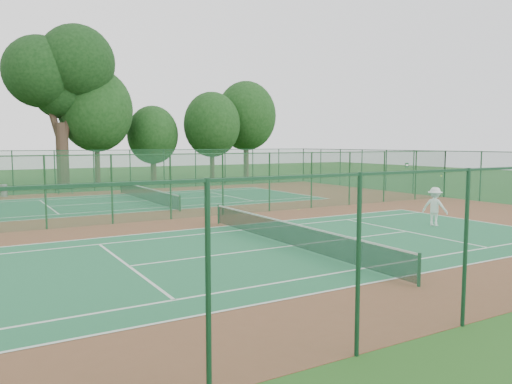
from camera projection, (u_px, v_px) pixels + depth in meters
ground at (198, 217)px, 27.26m from camera, size 120.00×120.00×0.00m
red_pad at (198, 217)px, 27.26m from camera, size 40.00×36.00×0.01m
court_near at (290, 246)px, 19.53m from camera, size 23.77×10.97×0.01m
court_far at (146, 201)px, 34.99m from camera, size 23.77×10.97×0.01m
fence_north at (112, 170)px, 42.56m from camera, size 40.00×0.09×3.50m
fence_south at (508, 241)px, 11.63m from camera, size 40.00×0.09×3.50m
fence_east at (445, 174)px, 37.14m from camera, size 0.09×36.00×3.50m
fence_divider at (197, 185)px, 27.09m from camera, size 40.00×0.09×3.50m
tennis_net_near at (291, 233)px, 19.48m from camera, size 0.10×12.90×0.97m
tennis_net_far at (146, 193)px, 34.94m from camera, size 0.10×12.90×0.97m
player_near at (435, 207)px, 24.22m from camera, size 1.12×1.40×1.89m
trash_bin at (4, 191)px, 37.71m from camera, size 0.58×0.58×0.91m
bench at (65, 189)px, 39.69m from camera, size 1.31×0.47×0.79m
stray_ball_a at (256, 214)px, 28.24m from camera, size 0.07×0.07×0.07m
stray_ball_b at (298, 210)px, 30.04m from camera, size 0.07×0.07×0.07m
stray_ball_c at (235, 215)px, 27.74m from camera, size 0.07×0.07×0.07m
big_tree at (60, 72)px, 44.18m from camera, size 9.48×6.94×14.56m
evergreen_row at (102, 185)px, 48.35m from camera, size 39.00×5.00×12.00m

